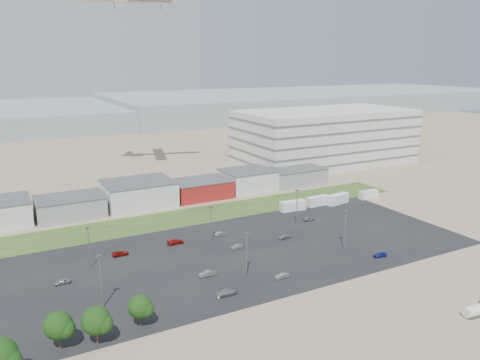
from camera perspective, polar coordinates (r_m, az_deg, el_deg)
ground at (r=101.13m, az=2.92°, el=-13.22°), size 700.00×700.00×0.00m
parking_lot at (r=119.10m, az=0.00°, el=-8.79°), size 120.00×50.00×0.01m
grass_strip at (r=144.58m, az=-7.77°, el=-4.69°), size 160.00×16.00×0.02m
hills_backdrop at (r=403.34m, az=-15.70°, el=7.74°), size 700.00×200.00×9.00m
building_row at (r=156.52m, az=-16.12°, el=-2.12°), size 170.00×20.00×8.00m
parking_garage at (r=222.05m, az=10.32°, el=5.19°), size 80.00×40.00×25.00m
storage_tank_nw at (r=101.12m, az=26.65°, el=-14.06°), size 4.34×2.56×2.47m
box_trailer_a at (r=151.52m, az=6.46°, el=-3.13°), size 8.68×3.35×3.18m
box_trailer_b at (r=158.07m, az=9.46°, el=-2.52°), size 8.25×2.95×3.05m
box_trailer_c at (r=161.08m, az=11.82°, el=-2.28°), size 8.96×4.33×3.22m
box_trailer_d at (r=170.03m, az=15.40°, el=-1.71°), size 7.30×2.33×2.73m
tree_mid at (r=86.43m, az=-21.26°, el=-16.50°), size 5.09×5.09×7.63m
tree_right at (r=85.65m, az=-17.15°, el=-16.36°), size 5.20×5.20×7.80m
tree_near at (r=88.92m, az=-12.10°, el=-15.13°), size 4.62×4.62×6.93m
lightpole_front_l at (r=95.86m, az=-16.58°, el=-11.82°), size 1.28×0.53×10.88m
lightpole_front_m at (r=104.49m, az=0.81°, el=-9.09°), size 1.23×0.51×10.43m
lightpole_front_r at (r=122.89m, az=12.67°, el=-5.90°), size 1.18×0.49×10.04m
lightpole_back_l at (r=114.34m, az=-17.91°, el=-7.85°), size 1.17×0.49×9.91m
lightpole_back_m at (r=123.97m, az=-3.55°, el=-5.44°), size 1.15×0.48×9.79m
lightpole_back_r at (r=136.47m, az=6.95°, el=-3.41°), size 1.28×0.53×10.90m
parked_car_2 at (r=121.17m, az=16.70°, el=-8.71°), size 3.60×1.81×1.18m
parked_car_3 at (r=98.63m, az=-1.75°, el=-13.53°), size 4.57×2.03×1.30m
parked_car_4 at (r=106.77m, az=-3.99°, el=-11.28°), size 4.02×1.48×1.31m
parked_car_5 at (r=109.94m, az=-20.83°, el=-11.51°), size 3.42×1.49×1.15m
parked_car_6 at (r=125.05m, az=-7.87°, el=-7.46°), size 4.49×1.90×1.29m
parked_car_7 at (r=121.04m, az=-0.35°, el=-8.12°), size 3.37×1.39×1.09m
parked_car_8 at (r=142.77m, az=8.37°, el=-4.72°), size 3.45×1.49×1.16m
parked_car_9 at (r=120.68m, az=-14.40°, el=-8.65°), size 4.14×1.99×1.14m
parked_car_11 at (r=129.54m, az=-2.32°, el=-6.57°), size 3.68×1.46×1.19m
parked_car_12 at (r=128.14m, az=5.41°, el=-6.89°), size 3.79×1.66×1.08m
parked_car_13 at (r=105.98m, az=5.18°, el=-11.57°), size 3.50×1.53×1.12m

